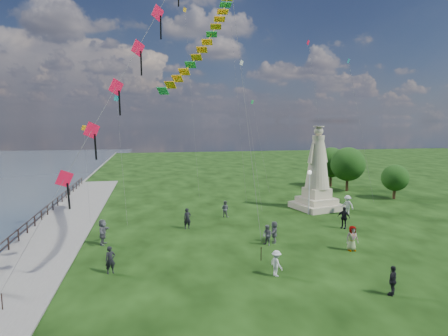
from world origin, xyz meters
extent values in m
cube|color=slate|center=(-16.50, 10.00, -0.20)|extent=(0.30, 160.00, 0.60)
cube|color=slate|center=(-14.00, 8.00, 0.05)|extent=(5.00, 60.00, 0.10)
cylinder|color=black|center=(-16.30, 8.00, 0.50)|extent=(0.11, 0.11, 1.00)
cylinder|color=black|center=(-16.30, 10.00, 0.50)|extent=(0.11, 0.11, 1.00)
cylinder|color=black|center=(-16.30, 12.00, 0.50)|extent=(0.11, 0.11, 1.00)
cylinder|color=black|center=(-16.30, 14.00, 0.50)|extent=(0.11, 0.11, 1.00)
cylinder|color=black|center=(-16.30, 16.00, 0.50)|extent=(0.11, 0.11, 1.00)
cylinder|color=black|center=(-16.30, 18.00, 0.50)|extent=(0.11, 0.11, 1.00)
cylinder|color=black|center=(-16.30, 20.00, 0.50)|extent=(0.11, 0.11, 1.00)
cylinder|color=black|center=(-16.30, 22.00, 0.50)|extent=(0.11, 0.11, 1.00)
cylinder|color=black|center=(-16.30, 24.00, 0.50)|extent=(0.11, 0.11, 1.00)
cylinder|color=black|center=(-16.30, 26.00, 0.50)|extent=(0.11, 0.11, 1.00)
cylinder|color=black|center=(-16.30, 28.00, 0.50)|extent=(0.11, 0.11, 1.00)
cylinder|color=black|center=(-16.30, 30.00, 0.50)|extent=(0.11, 0.11, 1.00)
cylinder|color=black|center=(-16.30, 32.00, 0.50)|extent=(0.11, 0.11, 1.00)
cylinder|color=black|center=(-16.30, 34.00, 0.50)|extent=(0.11, 0.11, 1.00)
cylinder|color=black|center=(-16.30, 36.00, 0.50)|extent=(0.11, 0.11, 1.00)
cube|color=black|center=(-16.30, 10.00, 0.98)|extent=(0.06, 52.00, 0.06)
cube|color=black|center=(-16.30, 10.00, 0.55)|extent=(0.06, 52.00, 0.06)
cube|color=tan|center=(10.26, 15.88, 0.30)|extent=(5.09, 5.09, 0.60)
cube|color=tan|center=(10.26, 15.88, 0.90)|extent=(3.88, 3.88, 0.60)
cube|color=tan|center=(10.26, 15.88, 1.70)|extent=(2.67, 2.67, 1.00)
cylinder|color=tan|center=(10.26, 15.88, 7.38)|extent=(1.45, 1.45, 0.40)
sphere|color=tan|center=(10.26, 15.88, 8.00)|extent=(0.92, 0.92, 0.92)
cylinder|color=tan|center=(10.26, 15.88, 8.48)|extent=(1.10, 1.10, 0.10)
cylinder|color=silver|center=(8.51, 13.84, 2.00)|extent=(0.12, 0.12, 4.00)
sphere|color=white|center=(8.51, 13.84, 4.12)|extent=(0.40, 0.40, 0.40)
cylinder|color=#382314|center=(18.39, 24.37, 1.09)|extent=(0.36, 0.36, 2.17)
sphere|color=#153D10|center=(18.39, 24.37, 3.53)|extent=(4.34, 4.34, 4.34)
cylinder|color=#382314|center=(21.32, 18.85, 0.77)|extent=(0.36, 0.36, 1.53)
sphere|color=#153D10|center=(21.32, 18.85, 2.49)|extent=(3.06, 3.06, 3.06)
cylinder|color=#382314|center=(17.93, 28.02, 1.03)|extent=(0.36, 0.36, 2.07)
sphere|color=#153D10|center=(17.93, 28.02, 3.36)|extent=(4.14, 4.14, 4.14)
imported|color=black|center=(-8.91, 2.71, 0.82)|extent=(0.70, 0.57, 1.65)
imported|color=#595960|center=(1.79, 5.80, 0.76)|extent=(0.77, 0.87, 1.52)
imported|color=silver|center=(0.68, 0.50, 0.77)|extent=(0.80, 1.10, 1.53)
imported|color=black|center=(5.82, -3.00, 0.80)|extent=(1.03, 0.96, 1.60)
imported|color=#595960|center=(7.29, 3.62, 0.89)|extent=(0.89, 0.56, 1.78)
imported|color=#595960|center=(-10.01, 8.26, 0.95)|extent=(1.00, 1.85, 1.90)
imported|color=black|center=(-3.54, 11.17, 0.88)|extent=(0.70, 0.52, 1.76)
imported|color=#595960|center=(0.31, 14.35, 0.79)|extent=(0.90, 0.82, 1.58)
imported|color=silver|center=(12.14, 13.00, 0.95)|extent=(1.23, 1.37, 1.90)
imported|color=black|center=(9.47, 8.80, 0.93)|extent=(1.13, 1.19, 1.86)
imported|color=#595960|center=(2.50, 6.34, 0.81)|extent=(1.15, 1.64, 1.63)
cylinder|color=black|center=(-13.50, -1.00, 0.45)|extent=(0.06, 0.06, 0.90)
cube|color=#F40E37|center=(-10.96, 1.52, 5.96)|extent=(0.87, 0.64, 1.03)
cube|color=black|center=(-10.78, 1.42, 5.01)|extent=(0.10, 0.28, 1.48)
cube|color=#F40E37|center=(-9.65, 2.82, 8.50)|extent=(0.87, 0.64, 1.03)
cube|color=black|center=(-9.47, 2.72, 7.55)|extent=(0.10, 0.28, 1.48)
cube|color=#F40E37|center=(-8.35, 4.11, 11.05)|extent=(0.87, 0.64, 1.03)
cube|color=black|center=(-8.17, 4.01, 10.10)|extent=(0.10, 0.28, 1.48)
cube|color=#F40E37|center=(-7.04, 5.41, 13.60)|extent=(0.87, 0.64, 1.03)
cube|color=black|center=(-6.86, 5.31, 12.65)|extent=(0.10, 0.28, 1.48)
cube|color=#F40E37|center=(-5.74, 6.70, 16.15)|extent=(0.87, 0.64, 1.03)
cube|color=black|center=(-5.56, 6.60, 15.20)|extent=(0.10, 0.28, 1.48)
cylinder|color=black|center=(0.50, 3.00, 0.45)|extent=(0.06, 0.06, 0.90)
cube|color=green|center=(-1.70, 3.87, 16.07)|extent=(0.71, 0.62, 0.17)
cube|color=#FAAF15|center=(-1.96, 3.41, 15.52)|extent=(0.71, 0.64, 0.18)
cube|color=#FAAF15|center=(-2.24, 2.95, 14.97)|extent=(0.71, 0.66, 0.19)
cube|color=orange|center=(-2.54, 2.48, 14.42)|extent=(0.70, 0.67, 0.20)
cube|color=green|center=(-2.86, 2.02, 13.88)|extent=(0.70, 0.68, 0.22)
cube|color=#FAAF15|center=(-3.19, 1.56, 13.35)|extent=(0.69, 0.69, 0.23)
cube|color=#FAAF15|center=(-3.54, 1.10, 12.84)|extent=(0.68, 0.69, 0.24)
cube|color=orange|center=(-3.90, 0.64, 12.36)|extent=(0.67, 0.69, 0.26)
cube|color=green|center=(-4.26, 0.18, 11.91)|extent=(0.66, 0.69, 0.27)
cube|color=#FAAF15|center=(-4.63, -0.27, 11.48)|extent=(0.65, 0.68, 0.28)
cube|color=#FAAF15|center=(-5.00, -0.71, 11.10)|extent=(0.63, 0.68, 0.29)
cube|color=orange|center=(-5.37, -1.16, 10.74)|extent=(0.61, 0.67, 0.30)
cube|color=green|center=(-5.74, -1.59, 10.42)|extent=(0.60, 0.66, 0.31)
cube|color=teal|center=(-9.58, 18.04, 11.18)|extent=(0.51, 0.39, 0.57)
cylinder|color=#595959|center=(-9.08, 15.54, 5.62)|extent=(1.02, 5.02, 11.14)
cube|color=silver|center=(3.33, 20.57, 15.25)|extent=(0.51, 0.39, 0.57)
cylinder|color=#595959|center=(3.83, 18.07, 7.65)|extent=(1.02, 5.02, 15.21)
cube|color=#F40E37|center=(12.05, 23.32, 18.23)|extent=(0.51, 0.39, 0.57)
cylinder|color=#595959|center=(12.55, 20.82, 9.14)|extent=(1.02, 5.02, 18.18)
cube|color=#FAAF15|center=(-2.01, 28.22, 22.53)|extent=(0.51, 0.39, 0.57)
cylinder|color=#595959|center=(-1.51, 25.72, 11.29)|extent=(1.02, 5.02, 22.49)
cube|color=green|center=(7.12, 30.01, 11.59)|extent=(0.51, 0.39, 0.57)
cylinder|color=#595959|center=(7.62, 27.51, 5.82)|extent=(1.02, 5.02, 11.55)
cube|color=orange|center=(-12.80, 18.99, 8.37)|extent=(0.51, 0.39, 0.57)
cylinder|color=#595959|center=(-12.30, 16.49, 4.21)|extent=(1.02, 5.01, 8.32)
cylinder|color=#595959|center=(3.33, 22.39, 11.58)|extent=(1.02, 5.02, 23.06)
cube|color=teal|center=(16.54, 21.92, 16.02)|extent=(0.51, 0.39, 0.57)
cylinder|color=#595959|center=(17.04, 19.42, 8.04)|extent=(1.02, 5.02, 15.98)
camera|label=1|loc=(-6.29, -19.55, 9.03)|focal=30.00mm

